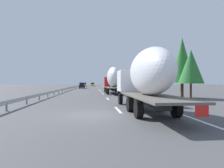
% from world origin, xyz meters
% --- Properties ---
extents(ground_plane, '(260.00, 260.00, 0.00)m').
position_xyz_m(ground_plane, '(40.00, 0.00, 0.00)').
color(ground_plane, '#4C4C4F').
extents(lane_stripe_0, '(3.20, 0.20, 0.01)m').
position_xyz_m(lane_stripe_0, '(2.00, -1.80, 0.00)').
color(lane_stripe_0, white).
rests_on(lane_stripe_0, ground_plane).
extents(lane_stripe_1, '(3.20, 0.20, 0.01)m').
position_xyz_m(lane_stripe_1, '(11.36, -1.80, 0.00)').
color(lane_stripe_1, white).
rests_on(lane_stripe_1, ground_plane).
extents(lane_stripe_2, '(3.20, 0.20, 0.01)m').
position_xyz_m(lane_stripe_2, '(21.66, -1.80, 0.00)').
color(lane_stripe_2, white).
rests_on(lane_stripe_2, ground_plane).
extents(lane_stripe_3, '(3.20, 0.20, 0.01)m').
position_xyz_m(lane_stripe_3, '(27.14, -1.80, 0.00)').
color(lane_stripe_3, white).
rests_on(lane_stripe_3, ground_plane).
extents(lane_stripe_4, '(3.20, 0.20, 0.01)m').
position_xyz_m(lane_stripe_4, '(35.18, -1.80, 0.00)').
color(lane_stripe_4, white).
rests_on(lane_stripe_4, ground_plane).
extents(lane_stripe_5, '(3.20, 0.20, 0.01)m').
position_xyz_m(lane_stripe_5, '(42.18, -1.80, 0.00)').
color(lane_stripe_5, white).
rests_on(lane_stripe_5, ground_plane).
extents(lane_stripe_6, '(3.20, 0.20, 0.01)m').
position_xyz_m(lane_stripe_6, '(62.84, -1.80, 0.00)').
color(lane_stripe_6, white).
rests_on(lane_stripe_6, ground_plane).
extents(lane_stripe_7, '(3.20, 0.20, 0.01)m').
position_xyz_m(lane_stripe_7, '(66.82, -1.80, 0.00)').
color(lane_stripe_7, white).
rests_on(lane_stripe_7, ground_plane).
extents(lane_stripe_8, '(3.20, 0.20, 0.01)m').
position_xyz_m(lane_stripe_8, '(76.99, -1.80, 0.00)').
color(lane_stripe_8, white).
rests_on(lane_stripe_8, ground_plane).
extents(edge_line_right, '(110.00, 0.20, 0.01)m').
position_xyz_m(edge_line_right, '(45.00, -5.50, 0.00)').
color(edge_line_right, white).
rests_on(edge_line_right, ground_plane).
extents(truck_lead, '(12.74, 2.55, 4.70)m').
position_xyz_m(truck_lead, '(22.19, -3.60, 2.58)').
color(truck_lead, '#B21919').
rests_on(truck_lead, ground_plane).
extents(truck_trailing, '(12.45, 2.55, 4.17)m').
position_xyz_m(truck_trailing, '(1.23, -3.60, 2.38)').
color(truck_trailing, silver).
rests_on(truck_trailing, ground_plane).
extents(car_silver_hatch, '(4.34, 1.77, 1.93)m').
position_xyz_m(car_silver_hatch, '(79.12, 3.75, 0.96)').
color(car_silver_hatch, '#ADB2B7').
rests_on(car_silver_hatch, ground_plane).
extents(car_black_suv, '(4.26, 1.78, 1.99)m').
position_xyz_m(car_black_suv, '(51.23, 3.42, 0.98)').
color(car_black_suv, black).
rests_on(car_black_suv, ground_plane).
extents(car_yellow_coupe, '(4.79, 1.86, 1.91)m').
position_xyz_m(car_yellow_coupe, '(88.47, -0.00, 0.96)').
color(car_yellow_coupe, gold).
rests_on(car_yellow_coupe, ground_plane).
extents(road_sign, '(0.10, 0.90, 3.25)m').
position_xyz_m(road_sign, '(37.31, -6.70, 2.24)').
color(road_sign, gray).
rests_on(road_sign, ground_plane).
extents(tree_0, '(3.06, 3.06, 6.03)m').
position_xyz_m(tree_0, '(10.38, -11.95, 3.94)').
color(tree_0, '#472D19').
rests_on(tree_0, ground_plane).
extents(tree_1, '(3.72, 3.72, 6.73)m').
position_xyz_m(tree_1, '(83.34, -13.00, 4.18)').
color(tree_1, '#472D19').
rests_on(tree_1, ground_plane).
extents(tree_2, '(2.41, 2.41, 6.03)m').
position_xyz_m(tree_2, '(39.69, -12.73, 3.76)').
color(tree_2, '#472D19').
rests_on(tree_2, ground_plane).
extents(tree_3, '(3.10, 3.10, 7.90)m').
position_xyz_m(tree_3, '(12.24, -11.75, 4.91)').
color(tree_3, '#472D19').
rests_on(tree_3, ground_plane).
extents(guardrail_median, '(94.00, 0.10, 0.76)m').
position_xyz_m(guardrail_median, '(43.00, 6.00, 0.58)').
color(guardrail_median, '#9EA0A5').
rests_on(guardrail_median, ground_plane).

